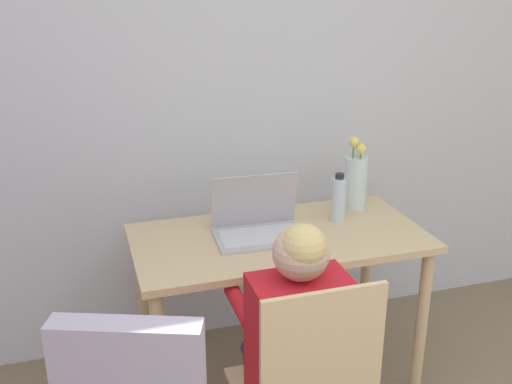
{
  "coord_description": "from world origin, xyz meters",
  "views": [
    {
      "loc": [
        -0.7,
        -0.41,
        1.75
      ],
      "look_at": [
        -0.03,
        1.73,
        0.92
      ],
      "focal_mm": 42.0,
      "sensor_mm": 36.0,
      "label": 1
    }
  ],
  "objects_px": {
    "person_seated": "(293,329)",
    "flower_vase": "(355,179)",
    "laptop": "(257,221)",
    "water_bottle": "(338,199)"
  },
  "relations": [
    {
      "from": "person_seated",
      "to": "water_bottle",
      "type": "xyz_separation_m",
      "value": [
        0.43,
        0.6,
        0.19
      ]
    },
    {
      "from": "person_seated",
      "to": "flower_vase",
      "type": "relative_size",
      "value": 3.11
    },
    {
      "from": "person_seated",
      "to": "water_bottle",
      "type": "relative_size",
      "value": 4.87
    },
    {
      "from": "laptop",
      "to": "water_bottle",
      "type": "distance_m",
      "value": 0.38
    },
    {
      "from": "laptop",
      "to": "water_bottle",
      "type": "relative_size",
      "value": 1.73
    },
    {
      "from": "person_seated",
      "to": "water_bottle",
      "type": "bearing_deg",
      "value": -125.45
    },
    {
      "from": "person_seated",
      "to": "flower_vase",
      "type": "height_order",
      "value": "flower_vase"
    },
    {
      "from": "person_seated",
      "to": "laptop",
      "type": "relative_size",
      "value": 2.81
    },
    {
      "from": "person_seated",
      "to": "flower_vase",
      "type": "xyz_separation_m",
      "value": [
        0.56,
        0.72,
        0.23
      ]
    },
    {
      "from": "flower_vase",
      "to": "water_bottle",
      "type": "distance_m",
      "value": 0.18
    }
  ]
}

